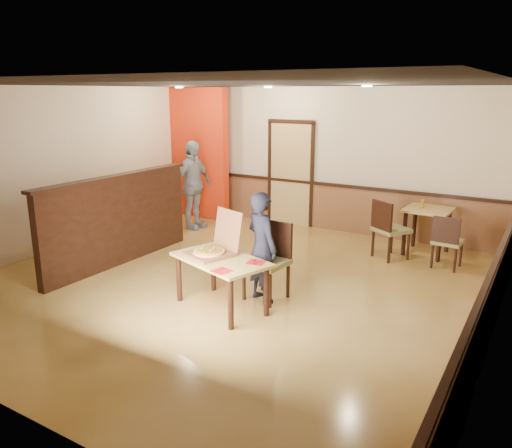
{
  "coord_description": "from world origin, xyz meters",
  "views": [
    {
      "loc": [
        3.86,
        -5.66,
        2.7
      ],
      "look_at": [
        0.45,
        0.0,
        0.94
      ],
      "focal_mm": 35.0,
      "sensor_mm": 36.0,
      "label": 1
    }
  ],
  "objects": [
    {
      "name": "diner",
      "position": [
        0.72,
        -0.31,
        0.74
      ],
      "size": [
        0.64,
        0.55,
        1.48
      ],
      "primitive_type": "imported",
      "rotation": [
        0.0,
        0.0,
        2.71
      ],
      "color": "black",
      "rests_on": "floor"
    },
    {
      "name": "spot_b",
      "position": [
        -0.8,
        2.5,
        2.78
      ],
      "size": [
        0.14,
        0.14,
        0.02
      ],
      "primitive_type": "cylinder",
      "color": "beige",
      "rests_on": "ceiling"
    },
    {
      "name": "passerby",
      "position": [
        -2.32,
        2.13,
        0.89
      ],
      "size": [
        0.49,
        1.06,
        1.77
      ],
      "primitive_type": "imported",
      "rotation": [
        0.0,
        0.0,
        1.51
      ],
      "color": "gray",
      "rests_on": "floor"
    },
    {
      "name": "side_chair_right",
      "position": [
        2.57,
        2.25,
        0.47
      ],
      "size": [
        0.45,
        0.45,
        0.86
      ],
      "rotation": [
        0.0,
        0.0,
        3.08
      ],
      "color": "olive",
      "rests_on": "floor"
    },
    {
      "name": "diner_chair",
      "position": [
        0.75,
        -0.16,
        0.57
      ],
      "size": [
        0.56,
        0.56,
        1.04
      ],
      "rotation": [
        0.0,
        0.0,
        -0.1
      ],
      "color": "olive",
      "rests_on": "floor"
    },
    {
      "name": "back_door",
      "position": [
        -0.8,
        3.46,
        1.05
      ],
      "size": [
        0.9,
        0.06,
        2.1
      ],
      "primitive_type": "cube",
      "color": "tan",
      "rests_on": "wall_back"
    },
    {
      "name": "wainscot_right",
      "position": [
        3.47,
        0.0,
        0.45
      ],
      "size": [
        0.04,
        7.0,
        0.9
      ],
      "primitive_type": "cube",
      "color": "brown",
      "rests_on": "floor"
    },
    {
      "name": "napkin_near",
      "position": [
        0.68,
        -1.18,
        0.68
      ],
      "size": [
        0.25,
        0.25,
        0.01
      ],
      "rotation": [
        0.0,
        0.0,
        -0.23
      ],
      "color": "red",
      "rests_on": "main_table"
    },
    {
      "name": "chair_rail_back",
      "position": [
        0.0,
        3.45,
        0.92
      ],
      "size": [
        7.0,
        0.06,
        0.06
      ],
      "primitive_type": "cube",
      "color": "black",
      "rests_on": "wall_back"
    },
    {
      "name": "side_table",
      "position": [
        2.13,
        2.86,
        0.61
      ],
      "size": [
        0.77,
        0.77,
        0.79
      ],
      "rotation": [
        0.0,
        0.0,
        -0.04
      ],
      "color": "tan",
      "rests_on": "floor"
    },
    {
      "name": "red_accent_panel",
      "position": [
        -2.9,
        3.0,
        1.4
      ],
      "size": [
        1.6,
        0.2,
        2.78
      ],
      "primitive_type": "cube",
      "color": "red",
      "rests_on": "floor"
    },
    {
      "name": "condiment",
      "position": [
        2.02,
        2.85,
        0.86
      ],
      "size": [
        0.06,
        0.06,
        0.14
      ],
      "primitive_type": "cylinder",
      "color": "olive",
      "rests_on": "side_table"
    },
    {
      "name": "wall_right",
      "position": [
        3.5,
        0.0,
        1.4
      ],
      "size": [
        0.0,
        7.0,
        7.0
      ],
      "primitive_type": "plane",
      "rotation": [
        1.57,
        0.0,
        -1.57
      ],
      "color": "beige",
      "rests_on": "floor"
    },
    {
      "name": "side_chair_left",
      "position": [
        1.64,
        2.25,
        0.54
      ],
      "size": [
        0.68,
        0.68,
        0.99
      ],
      "rotation": [
        0.0,
        0.0,
        2.58
      ],
      "color": "olive",
      "rests_on": "floor"
    },
    {
      "name": "pizza",
      "position": [
        0.22,
        -0.79,
        0.73
      ],
      "size": [
        0.48,
        0.48,
        0.03
      ],
      "primitive_type": "cylinder",
      "rotation": [
        0.0,
        0.0,
        -0.22
      ],
      "color": "#F8A15A",
      "rests_on": "pizza_box"
    },
    {
      "name": "wall_back",
      "position": [
        0.0,
        3.5,
        1.4
      ],
      "size": [
        7.0,
        0.0,
        7.0
      ],
      "primitive_type": "plane",
      "rotation": [
        1.57,
        0.0,
        0.0
      ],
      "color": "beige",
      "rests_on": "floor"
    },
    {
      "name": "chair_rail_right",
      "position": [
        3.45,
        0.0,
        0.92
      ],
      "size": [
        0.06,
        7.0,
        0.06
      ],
      "primitive_type": "cube",
      "color": "black",
      "rests_on": "wall_right"
    },
    {
      "name": "floor",
      "position": [
        0.0,
        0.0,
        0.0
      ],
      "size": [
        7.0,
        7.0,
        0.0
      ],
      "primitive_type": "plane",
      "color": "tan",
      "rests_on": "ground"
    },
    {
      "name": "spot_c",
      "position": [
        1.4,
        1.5,
        2.78
      ],
      "size": [
        0.14,
        0.14,
        0.02
      ],
      "primitive_type": "cylinder",
      "color": "beige",
      "rests_on": "ceiling"
    },
    {
      "name": "wall_left",
      "position": [
        -3.5,
        0.0,
        1.4
      ],
      "size": [
        0.0,
        7.0,
        7.0
      ],
      "primitive_type": "plane",
      "rotation": [
        1.57,
        0.0,
        1.57
      ],
      "color": "beige",
      "rests_on": "floor"
    },
    {
      "name": "ceiling",
      "position": [
        0.0,
        0.0,
        2.8
      ],
      "size": [
        7.0,
        7.0,
        0.0
      ],
      "primitive_type": "plane",
      "rotation": [
        3.14,
        0.0,
        0.0
      ],
      "color": "black",
      "rests_on": "wall_back"
    },
    {
      "name": "booth_partition",
      "position": [
        -2.0,
        -0.2,
        0.74
      ],
      "size": [
        0.2,
        3.1,
        1.44
      ],
      "color": "black",
      "rests_on": "floor"
    },
    {
      "name": "wainscot_back",
      "position": [
        0.0,
        3.47,
        0.45
      ],
      "size": [
        7.0,
        0.04,
        0.9
      ],
      "primitive_type": "cube",
      "color": "brown",
      "rests_on": "floor"
    },
    {
      "name": "napkin_far",
      "position": [
        0.88,
        -0.71,
        0.68
      ],
      "size": [
        0.24,
        0.24,
        0.01
      ],
      "rotation": [
        0.0,
        0.0,
        0.18
      ],
      "color": "red",
      "rests_on": "main_table"
    },
    {
      "name": "main_table",
      "position": [
        0.41,
        -0.79,
        0.57
      ],
      "size": [
        1.42,
        1.07,
        0.68
      ],
      "rotation": [
        0.0,
        0.0,
        -0.31
      ],
      "color": "tan",
      "rests_on": "floor"
    },
    {
      "name": "pizza_box",
      "position": [
        0.24,
        -0.73,
        0.75
      ],
      "size": [
        0.68,
        0.74,
        0.55
      ],
      "rotation": [
        0.0,
        0.0,
        -0.32
      ],
      "color": "brown",
      "rests_on": "main_table"
    },
    {
      "name": "spot_a",
      "position": [
        -2.3,
        1.8,
        2.78
      ],
      "size": [
        0.14,
        0.14,
        0.02
      ],
      "primitive_type": "cylinder",
      "color": "beige",
      "rests_on": "ceiling"
    }
  ]
}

